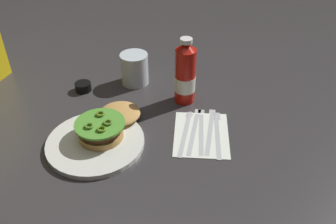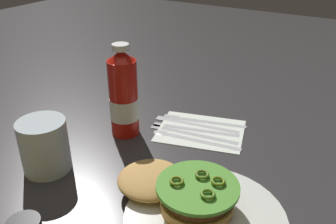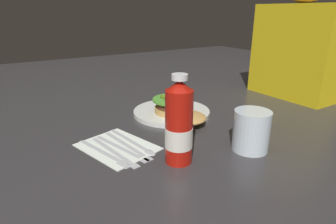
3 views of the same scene
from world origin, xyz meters
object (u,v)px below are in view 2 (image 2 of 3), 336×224
ketchup_bottle (124,96)px  fork_utensil (196,119)px  burger_sandwich (179,190)px  water_glass (45,146)px  dinner_plate (205,219)px  butter_knife (190,128)px  steak_knife (188,132)px  spoon_utensil (184,136)px  napkin (201,131)px  table_knife (192,123)px

ketchup_bottle → fork_utensil: ketchup_bottle is taller
burger_sandwich → water_glass: bearing=8.1°
dinner_plate → burger_sandwich: bearing=-12.7°
butter_knife → ketchup_bottle: bearing=35.9°
water_glass → steak_knife: bearing=-123.9°
butter_knife → burger_sandwich: bearing=113.8°
water_glass → steak_knife: (-0.17, -0.25, -0.05)m
water_glass → burger_sandwich: bearing=-171.9°
ketchup_bottle → burger_sandwich: bearing=146.4°
steak_knife → butter_knife: bearing=-75.4°
spoon_utensil → butter_knife: bearing=-81.2°
napkin → steak_knife: size_ratio=0.93×
ketchup_bottle → fork_utensil: 0.19m
fork_utensil → steak_knife: same height
dinner_plate → napkin: bearing=-62.4°
burger_sandwich → water_glass: (0.26, 0.04, 0.02)m
fork_utensil → steak_knife: 0.06m
ketchup_bottle → water_glass: size_ratio=2.01×
steak_knife → spoon_utensil: 0.02m
butter_knife → spoon_utensil: 0.04m
burger_sandwich → napkin: bearing=-72.0°
burger_sandwich → napkin: 0.25m
ketchup_bottle → butter_knife: bearing=-144.1°
dinner_plate → fork_utensil: (0.16, -0.28, -0.00)m
dinner_plate → fork_utensil: dinner_plate is taller
butter_knife → fork_utensil: bearing=-83.1°
burger_sandwich → spoon_utensil: burger_sandwich is taller
table_knife → spoon_utensil: size_ratio=1.03×
butter_knife → napkin: bearing=-165.2°
water_glass → steak_knife: 0.30m
napkin → fork_utensil: bearing=-51.0°
napkin → spoon_utensil: bearing=68.4°
ketchup_bottle → steak_knife: size_ratio=1.01×
butter_knife → steak_knife: 0.02m
butter_knife → table_knife: bearing=-74.0°
burger_sandwich → ketchup_bottle: bearing=-33.6°
fork_utensil → steak_knife: size_ratio=0.96×
dinner_plate → water_glass: water_glass is taller
dinner_plate → napkin: (0.13, -0.25, -0.01)m
butter_knife → spoon_utensil: same height
ketchup_bottle → steak_knife: bearing=-151.4°
burger_sandwich → spoon_utensil: bearing=-63.3°
burger_sandwich → butter_knife: size_ratio=1.10×
ketchup_bottle → butter_knife: (-0.12, -0.08, -0.08)m
ketchup_bottle → table_knife: (-0.11, -0.11, -0.08)m
table_knife → dinner_plate: bearing=121.3°
fork_utensil → butter_knife: 0.04m
ketchup_bottle → spoon_utensil: (-0.12, -0.04, -0.08)m
table_knife → butter_knife: size_ratio=1.04×
fork_utensil → dinner_plate: bearing=119.3°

